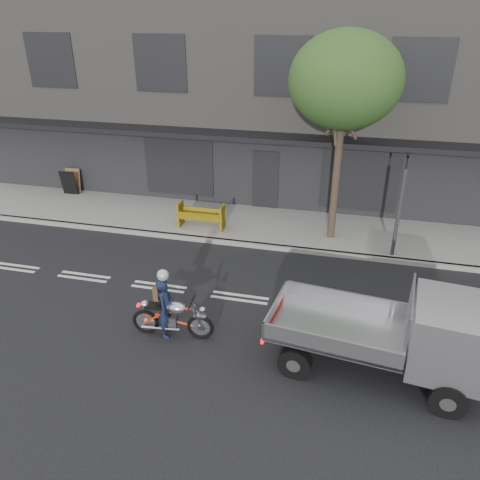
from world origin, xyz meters
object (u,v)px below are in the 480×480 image
Objects in this scene: construction_barrier at (199,218)px; sandwich_board at (69,183)px; rider at (166,308)px; flatbed_ute at (430,336)px; street_tree at (345,81)px; motorcycle at (172,317)px; traffic_light_pole at (399,211)px.

sandwich_board is at bearing 162.14° from construction_barrier.
rider reaches higher than construction_barrier.
rider is 5.71m from construction_barrier.
street_tree is at bearing 117.33° from flatbed_ute.
motorcycle is 1.23× the size of construction_barrier.
traffic_light_pole is 1.71× the size of motorcycle.
construction_barrier is 1.62× the size of sandwich_board.
flatbed_ute is at bearing -40.27° from construction_barrier.
street_tree is at bearing -11.19° from sandwich_board.
construction_barrier is at bearing 146.86° from flatbed_ute.
street_tree is 6.53× the size of sandwich_board.
flatbed_ute reaches higher than sandwich_board.
traffic_light_pole reaches higher than rider.
flatbed_ute is 9.06m from construction_barrier.
flatbed_ute is 2.84× the size of construction_barrier.
rider is at bearing -79.97° from construction_barrier.
traffic_light_pole is 2.09× the size of construction_barrier.
flatbed_ute is at bearing -6.42° from motorcycle.
street_tree is 8.42m from rider.
rider is 5.92m from flatbed_ute.
motorcycle is 5.74m from construction_barrier.
rider is at bearing -119.89° from street_tree.
flatbed_ute is at bearing -69.80° from street_tree.
traffic_light_pole is 5.58m from flatbed_ute.
motorcycle is 0.28m from rider.
street_tree is at bearing 156.97° from traffic_light_pole.
flatbed_ute reaches higher than motorcycle.
street_tree is 7.94m from flatbed_ute.
motorcycle is (-5.40, -5.33, -1.11)m from traffic_light_pole.
sandwich_board is at bearing 39.66° from rider.
street_tree is at bearing 56.98° from motorcycle.
rider is at bearing 175.82° from motorcycle.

